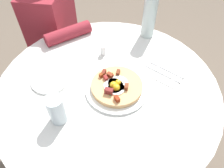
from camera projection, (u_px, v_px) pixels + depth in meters
ground_plane at (109, 152)px, 1.53m from camera, size 6.00×6.00×0.00m
dining_table at (108, 107)px, 1.10m from camera, size 1.01×1.01×0.75m
person_seated at (58, 46)px, 1.52m from camera, size 0.52×0.44×1.14m
pizza_plate at (117, 88)px, 0.94m from camera, size 0.28×0.28×0.01m
breakfast_pizza at (116, 86)px, 0.92m from camera, size 0.23×0.23×0.05m
bread_plate at (50, 79)px, 0.97m from camera, size 0.18×0.18×0.01m
napkin at (165, 72)px, 1.01m from camera, size 0.21×0.22×0.00m
fork at (167, 69)px, 1.02m from camera, size 0.10×0.16×0.00m
knife at (163, 74)px, 1.00m from camera, size 0.10×0.16×0.00m
water_glass at (57, 110)px, 0.80m from camera, size 0.07×0.07×0.13m
water_bottle at (149, 17)px, 1.12m from camera, size 0.07×0.07×0.23m
salt_shaker at (103, 50)px, 1.08m from camera, size 0.03×0.03×0.05m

